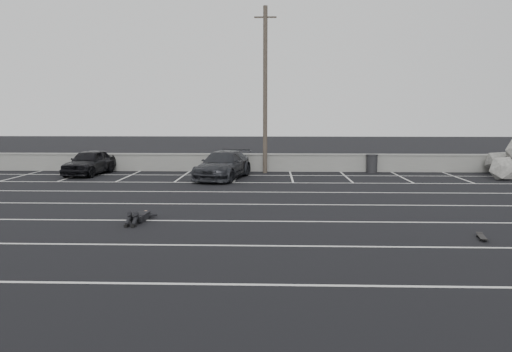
{
  "coord_description": "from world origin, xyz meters",
  "views": [
    {
      "loc": [
        -0.06,
        -15.73,
        3.45
      ],
      "look_at": [
        -0.69,
        3.74,
        1.0
      ],
      "focal_mm": 35.0,
      "sensor_mm": 36.0,
      "label": 1
    }
  ],
  "objects_px": {
    "car_left": "(89,162)",
    "car_right": "(223,165)",
    "utility_pole": "(265,90)",
    "person": "(141,213)",
    "skateboard": "(482,237)",
    "trash_bin": "(372,163)"
  },
  "relations": [
    {
      "from": "trash_bin",
      "to": "skateboard",
      "type": "xyz_separation_m",
      "value": [
        -0.06,
        -15.7,
        -0.48
      ]
    },
    {
      "from": "car_right",
      "to": "person",
      "type": "height_order",
      "value": "car_right"
    },
    {
      "from": "car_right",
      "to": "utility_pole",
      "type": "distance_m",
      "value": 5.35
    },
    {
      "from": "person",
      "to": "skateboard",
      "type": "bearing_deg",
      "value": -8.63
    },
    {
      "from": "car_right",
      "to": "person",
      "type": "bearing_deg",
      "value": -86.19
    },
    {
      "from": "car_right",
      "to": "utility_pole",
      "type": "bearing_deg",
      "value": 63.96
    },
    {
      "from": "trash_bin",
      "to": "skateboard",
      "type": "distance_m",
      "value": 15.71
    },
    {
      "from": "utility_pole",
      "to": "person",
      "type": "bearing_deg",
      "value": -106.35
    },
    {
      "from": "car_right",
      "to": "person",
      "type": "relative_size",
      "value": 2.22
    },
    {
      "from": "skateboard",
      "to": "car_right",
      "type": "bearing_deg",
      "value": 135.79
    },
    {
      "from": "car_left",
      "to": "skateboard",
      "type": "relative_size",
      "value": 5.91
    },
    {
      "from": "person",
      "to": "utility_pole",
      "type": "bearing_deg",
      "value": 77.31
    },
    {
      "from": "utility_pole",
      "to": "car_right",
      "type": "bearing_deg",
      "value": -128.92
    },
    {
      "from": "car_left",
      "to": "skateboard",
      "type": "bearing_deg",
      "value": -35.04
    },
    {
      "from": "car_left",
      "to": "car_right",
      "type": "bearing_deg",
      "value": -4.9
    },
    {
      "from": "utility_pole",
      "to": "trash_bin",
      "type": "height_order",
      "value": "utility_pole"
    },
    {
      "from": "car_right",
      "to": "trash_bin",
      "type": "xyz_separation_m",
      "value": [
        8.46,
        3.11,
        -0.19
      ]
    },
    {
      "from": "car_left",
      "to": "skateboard",
      "type": "distance_m",
      "value": 21.44
    },
    {
      "from": "car_left",
      "to": "car_right",
      "type": "distance_m",
      "value": 7.88
    },
    {
      "from": "car_left",
      "to": "car_right",
      "type": "relative_size",
      "value": 0.83
    },
    {
      "from": "car_left",
      "to": "person",
      "type": "bearing_deg",
      "value": -56.86
    },
    {
      "from": "utility_pole",
      "to": "skateboard",
      "type": "relative_size",
      "value": 13.34
    }
  ]
}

